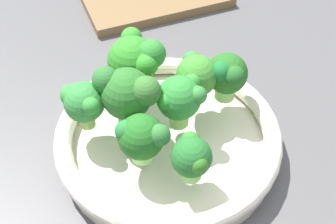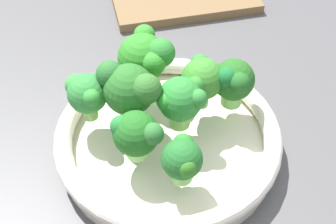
# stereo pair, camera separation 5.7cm
# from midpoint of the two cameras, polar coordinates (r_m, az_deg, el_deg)

# --- Properties ---
(ground_plane) EXTENTS (1.30, 1.30, 0.03)m
(ground_plane) POSITION_cam_midpoint_polar(r_m,az_deg,el_deg) (0.62, 0.37, -6.77)
(ground_plane) COLOR #535152
(bowl) EXTENTS (0.28, 0.28, 0.04)m
(bowl) POSITION_cam_midpoint_polar(r_m,az_deg,el_deg) (0.61, -2.69, -3.34)
(bowl) COLOR #F0E2C7
(bowl) RESTS_ON ground_plane
(broccoli_floret_0) EXTENTS (0.05, 0.05, 0.06)m
(broccoli_floret_0) POSITION_cam_midpoint_polar(r_m,az_deg,el_deg) (0.59, -12.47, 0.94)
(broccoli_floret_0) COLOR #95C85D
(broccoli_floret_0) RESTS_ON bowl
(broccoli_floret_1) EXTENTS (0.06, 0.05, 0.07)m
(broccoli_floret_1) POSITION_cam_midpoint_polar(r_m,az_deg,el_deg) (0.57, -1.60, 1.28)
(broccoli_floret_1) COLOR #86C45D
(broccoli_floret_1) RESTS_ON bowl
(broccoli_floret_2) EXTENTS (0.05, 0.05, 0.05)m
(broccoli_floret_2) POSITION_cam_midpoint_polar(r_m,az_deg,el_deg) (0.53, -0.40, -5.36)
(broccoli_floret_2) COLOR #77BD5A
(broccoli_floret_2) RESTS_ON bowl
(broccoli_floret_3) EXTENTS (0.08, 0.06, 0.08)m
(broccoli_floret_3) POSITION_cam_midpoint_polar(r_m,az_deg,el_deg) (0.57, -7.56, 1.98)
(broccoli_floret_3) COLOR #83C769
(broccoli_floret_3) RESTS_ON bowl
(broccoli_floret_4) EXTENTS (0.07, 0.07, 0.07)m
(broccoli_floret_4) POSITION_cam_midpoint_polar(r_m,az_deg,el_deg) (0.63, -6.33, 5.91)
(broccoli_floret_4) COLOR #92CE65
(broccoli_floret_4) RESTS_ON bowl
(broccoli_floret_5) EXTENTS (0.05, 0.06, 0.07)m
(broccoli_floret_5) POSITION_cam_midpoint_polar(r_m,az_deg,el_deg) (0.60, 0.23, 4.05)
(broccoli_floret_5) COLOR #83C768
(broccoli_floret_5) RESTS_ON bowl
(broccoli_floret_6) EXTENTS (0.05, 0.06, 0.07)m
(broccoli_floret_6) POSITION_cam_midpoint_polar(r_m,az_deg,el_deg) (0.61, 4.08, 4.11)
(broccoli_floret_6) COLOR #8ED769
(broccoli_floret_6) RESTS_ON bowl
(broccoli_floret_7) EXTENTS (0.06, 0.05, 0.06)m
(broccoli_floret_7) POSITION_cam_midpoint_polar(r_m,az_deg,el_deg) (0.54, -6.19, -3.02)
(broccoli_floret_7) COLOR #95DA73
(broccoli_floret_7) RESTS_ON bowl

